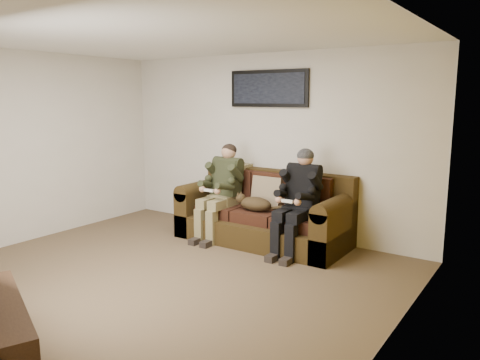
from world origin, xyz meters
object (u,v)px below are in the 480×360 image
Objects in this scene: framed_poster at (268,88)px; person_left at (222,185)px; cat at (254,203)px; sofa at (266,215)px; person_right at (299,195)px.

person_left is at bearing -124.94° from framed_poster.
cat is at bearing -75.26° from framed_poster.
cat is (-0.04, -0.24, 0.21)m from sofa.
framed_poster is at bearing 144.27° from person_right.
person_right is at bearing 0.02° from person_left.
framed_poster is at bearing 104.74° from cat.
cat is (-0.64, -0.04, -0.19)m from person_right.
sofa is at bearing 80.96° from cat.
person_left is 1.52m from framed_poster.
cat is 0.53× the size of framed_poster.
framed_poster is at bearing 117.61° from sofa.
framed_poster is (-0.16, 0.62, 1.53)m from cat.
framed_poster reaches higher than sofa.
sofa is at bearing 18.03° from person_left.
cat is at bearing -99.04° from sofa.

